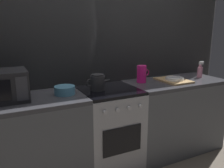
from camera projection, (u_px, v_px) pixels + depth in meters
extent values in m
plane|color=#6B6054|center=(109.00, 165.00, 2.67)|extent=(8.00, 8.00, 0.00)
cube|color=gray|center=(96.00, 57.00, 2.67)|extent=(3.60, 0.05, 2.40)
cube|color=#BCBCC1|center=(97.00, 57.00, 2.65)|extent=(3.58, 0.01, 2.39)
cube|color=#515459|center=(22.00, 149.00, 2.18)|extent=(1.20, 0.60, 0.86)
cube|color=#38383D|center=(17.00, 103.00, 2.07)|extent=(1.20, 0.60, 0.04)
cube|color=#9E9EA3|center=(109.00, 130.00, 2.57)|extent=(0.60, 0.60, 0.87)
cube|color=black|center=(109.00, 90.00, 2.46)|extent=(0.59, 0.59, 0.03)
cube|color=black|center=(122.00, 140.00, 2.30)|extent=(0.42, 0.01, 0.28)
cylinder|color=#B7B7BC|center=(105.00, 112.00, 2.13)|extent=(0.04, 0.02, 0.04)
cylinder|color=#B7B7BC|center=(117.00, 110.00, 2.18)|extent=(0.04, 0.02, 0.04)
cylinder|color=#B7B7BC|center=(129.00, 108.00, 2.24)|extent=(0.04, 0.02, 0.04)
cylinder|color=#B7B7BC|center=(141.00, 106.00, 2.29)|extent=(0.04, 0.02, 0.04)
cube|color=#515459|center=(173.00, 117.00, 2.96)|extent=(1.20, 0.60, 0.86)
cube|color=#38383D|center=(175.00, 82.00, 2.85)|extent=(1.20, 0.60, 0.04)
cube|color=#333338|center=(22.00, 89.00, 1.95)|extent=(0.09, 0.01, 0.21)
cylinder|color=#262628|center=(98.00, 83.00, 2.40)|extent=(0.15, 0.15, 0.15)
cylinder|color=#262628|center=(97.00, 75.00, 2.38)|extent=(0.13, 0.13, 0.02)
cone|color=#262628|center=(107.00, 80.00, 2.45)|extent=(0.10, 0.04, 0.05)
torus|color=#262628|center=(90.00, 83.00, 2.36)|extent=(0.08, 0.01, 0.08)
cylinder|color=teal|center=(65.00, 90.00, 2.26)|extent=(0.20, 0.20, 0.08)
cylinder|color=#E5197A|center=(142.00, 74.00, 2.74)|extent=(0.11, 0.11, 0.20)
torus|color=#E5197A|center=(146.00, 73.00, 2.76)|extent=(0.08, 0.01, 0.08)
cube|color=tan|center=(173.00, 80.00, 2.82)|extent=(0.30, 0.40, 0.02)
cylinder|color=white|center=(174.00, 79.00, 2.79)|extent=(0.22, 0.22, 0.01)
cylinder|color=white|center=(175.00, 78.00, 2.79)|extent=(0.21, 0.21, 0.01)
cylinder|color=silver|center=(176.00, 77.00, 2.80)|extent=(0.16, 0.07, 0.01)
cube|color=silver|center=(173.00, 77.00, 2.79)|extent=(0.16, 0.09, 0.00)
cylinder|color=pink|center=(200.00, 72.00, 3.02)|extent=(0.06, 0.06, 0.13)
cylinder|color=pink|center=(200.00, 66.00, 3.00)|extent=(0.03, 0.03, 0.04)
cube|color=white|center=(201.00, 63.00, 2.99)|extent=(0.06, 0.02, 0.04)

